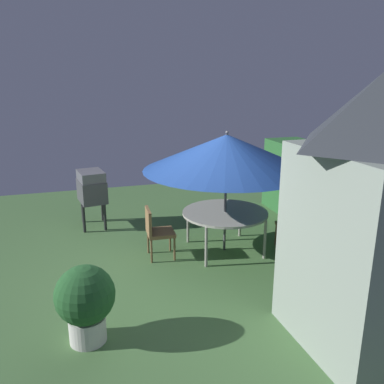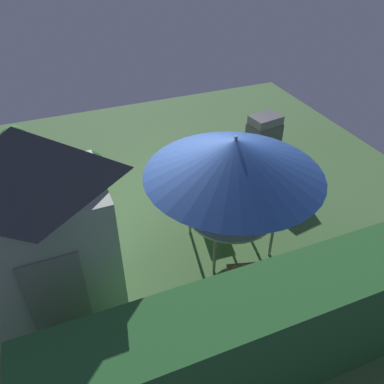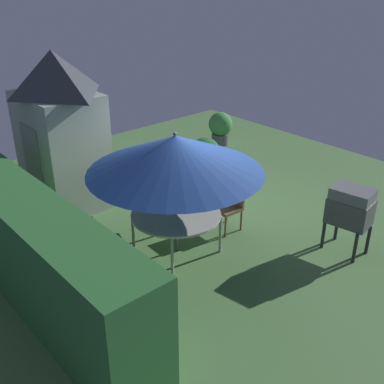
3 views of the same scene
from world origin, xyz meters
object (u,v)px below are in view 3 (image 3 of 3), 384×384
patio_umbrella (175,154)px  chair_near_shed (104,242)px  bbq_grill (350,208)px  potted_plant_by_grill (220,127)px  patio_table (176,216)px  potted_plant_by_shed (205,155)px  garden_shed (60,130)px  chair_far_side (230,203)px

patio_umbrella → chair_near_shed: patio_umbrella is taller
bbq_grill → chair_near_shed: size_ratio=1.33×
chair_near_shed → potted_plant_by_grill: potted_plant_by_grill is taller
patio_umbrella → bbq_grill: bearing=-131.5°
patio_table → potted_plant_by_shed: (1.99, -2.54, -0.14)m
garden_shed → bbq_grill: bearing=-150.8°
garden_shed → patio_table: garden_shed is taller
patio_table → patio_umbrella: patio_umbrella is taller
chair_near_shed → garden_shed: bearing=-15.3°
bbq_grill → potted_plant_by_shed: bbq_grill is taller
chair_near_shed → potted_plant_by_grill: bearing=-61.8°
potted_plant_by_grill → bbq_grill: bearing=157.6°
chair_far_side → patio_umbrella: bearing=87.1°
chair_far_side → bbq_grill: bearing=-153.3°
chair_far_side → potted_plant_by_shed: size_ratio=0.92×
bbq_grill → chair_far_side: 2.14m
bbq_grill → chair_far_side: bearing=26.7°
garden_shed → potted_plant_by_grill: bearing=-84.9°
bbq_grill → chair_near_shed: bearing=56.1°
potted_plant_by_shed → potted_plant_by_grill: size_ratio=1.06×
potted_plant_by_grill → garden_shed: bearing=95.1°
chair_far_side → chair_near_shed: bearing=80.5°
chair_near_shed → potted_plant_by_shed: (1.64, -3.76, 0.03)m
garden_shed → bbq_grill: (-4.88, -2.72, -0.76)m
patio_umbrella → chair_near_shed: (0.35, 1.23, -1.30)m
bbq_grill → chair_far_side: size_ratio=1.33×
garden_shed → patio_table: 3.11m
patio_umbrella → potted_plant_by_grill: patio_umbrella is taller
potted_plant_by_grill → chair_near_shed: bearing=118.2°
patio_table → bbq_grill: size_ratio=1.28×
patio_table → chair_near_shed: 1.29m
patio_umbrella → chair_far_side: 1.81m
patio_umbrella → potted_plant_by_shed: patio_umbrella is taller
garden_shed → patio_table: bearing=-170.0°
chair_far_side → potted_plant_by_grill: (3.43, -3.14, -0.02)m
patio_umbrella → potted_plant_by_shed: (1.99, -2.54, -1.27)m
chair_far_side → potted_plant_by_shed: potted_plant_by_shed is taller
chair_far_side → potted_plant_by_shed: 2.42m
patio_table → chair_far_side: 1.27m
chair_near_shed → potted_plant_by_shed: bearing=-66.5°
patio_table → patio_umbrella: size_ratio=0.53×
patio_table → garden_shed: bearing=10.0°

